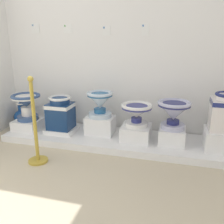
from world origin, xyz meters
TOP-DOWN VIEW (x-y plane):
  - wall_back at (1.80, 2.98)m, footprint 3.79×0.06m
  - display_platform at (1.80, 2.56)m, footprint 3.05×0.75m
  - plinth_block_tall_cobalt at (0.50, 2.50)m, footprint 0.36×0.37m
  - antique_toilet_tall_cobalt at (0.50, 2.50)m, footprint 0.40×0.40m
  - plinth_block_squat_floral at (1.01, 2.53)m, footprint 0.40×0.35m
  - antique_toilet_squat_floral at (1.01, 2.53)m, footprint 0.33×0.31m
  - plinth_block_rightmost at (1.56, 2.62)m, footprint 0.38×0.30m
  - antique_toilet_rightmost at (1.56, 2.62)m, footprint 0.35×0.35m
  - plinth_block_broad_patterned at (2.08, 2.54)m, footprint 0.37×0.38m
  - antique_toilet_broad_patterned at (2.08, 2.54)m, footprint 0.40×0.40m
  - plinth_block_central_ornate at (2.53, 2.55)m, footprint 0.32×0.33m
  - antique_toilet_central_ornate at (2.53, 2.55)m, footprint 0.41×0.41m
  - plinth_block_slender_white at (3.09, 2.50)m, footprint 0.38×0.37m
  - info_placard_first at (0.47, 2.95)m, footprint 0.13×0.01m
  - info_placard_second at (0.99, 2.95)m, footprint 0.13×0.01m
  - info_placard_third at (1.56, 2.95)m, footprint 0.11×0.01m
  - info_placard_fourth at (2.09, 2.95)m, footprint 0.09×0.01m
  - decorative_vase_spare at (0.20, 2.80)m, footprint 0.28×0.28m
  - stanchion_post_near_left at (1.07, 1.81)m, footprint 0.22×0.22m

SIDE VIEW (x-z plane):
  - display_platform at x=1.80m, z-range 0.00..0.09m
  - plinth_block_squat_floral at x=1.01m, z-range 0.09..0.15m
  - plinth_block_tall_cobalt at x=0.50m, z-range 0.09..0.24m
  - decorative_vase_spare at x=0.20m, z-range -0.03..0.37m
  - plinth_block_broad_patterned at x=2.08m, z-range 0.09..0.28m
  - plinth_block_central_ornate at x=2.53m, z-range 0.09..0.28m
  - plinth_block_slender_white at x=3.09m, z-range 0.09..0.33m
  - plinth_block_rightmost at x=1.56m, z-range 0.09..0.33m
  - stanchion_post_near_left at x=1.07m, z-range -0.17..0.82m
  - antique_toilet_squat_floral at x=1.01m, z-range 0.16..0.61m
  - antique_toilet_broad_patterned at x=2.08m, z-range 0.33..0.62m
  - antique_toilet_tall_cobalt at x=0.50m, z-range 0.30..0.67m
  - antique_toilet_central_ornate at x=2.53m, z-range 0.33..0.68m
  - antique_toilet_rightmost at x=1.56m, z-range 0.37..0.72m
  - info_placard_third at x=1.56m, z-range 1.40..1.53m
  - wall_back at x=1.80m, z-range 0.00..2.93m
  - info_placard_fourth at x=2.09m, z-range 1.39..1.55m
  - info_placard_second at x=0.99m, z-range 1.43..1.56m
  - info_placard_first at x=0.47m, z-range 1.43..1.57m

